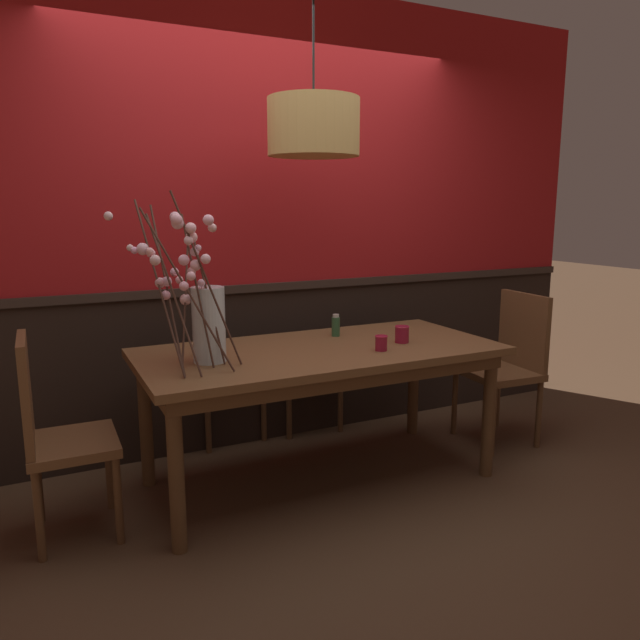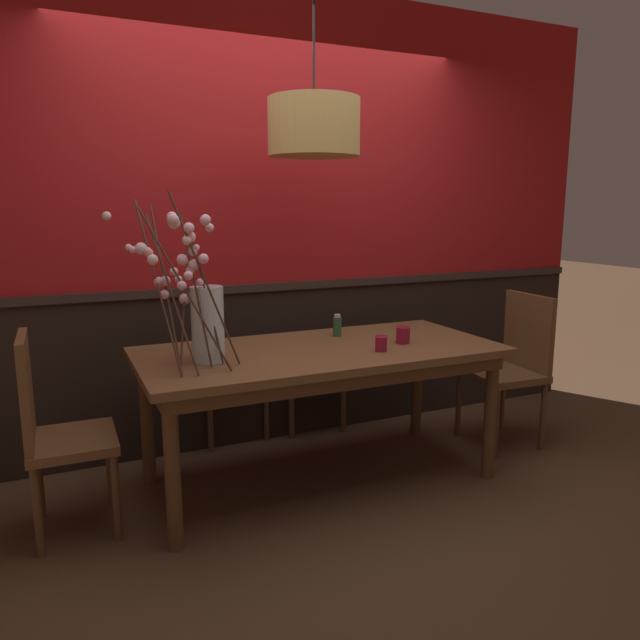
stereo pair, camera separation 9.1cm
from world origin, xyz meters
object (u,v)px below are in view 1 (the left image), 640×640
at_px(chair_far_side_right, 302,351).
at_px(chair_head_west_end, 54,429).
at_px(dining_table, 320,363).
at_px(condiment_bottle, 336,326).
at_px(chair_head_east_end, 508,359).
at_px(vase_with_blossoms, 203,315).
at_px(pendant_lamp, 313,127).
at_px(candle_holder_nearer_center, 402,334).
at_px(chair_far_side_left, 221,359).
at_px(candle_holder_nearer_edge, 381,343).

xyz_separation_m(chair_far_side_right, chair_head_west_end, (-1.63, -0.87, 0.01)).
distance_m(dining_table, condiment_bottle, 0.35).
bearing_deg(chair_head_west_end, condiment_bottle, 8.35).
xyz_separation_m(chair_head_east_end, vase_with_blossoms, (-2.01, -0.05, 0.46)).
bearing_deg(pendant_lamp, vase_with_blossoms, -169.58).
xyz_separation_m(chair_head_east_end, candle_holder_nearer_center, (-0.89, -0.10, 0.27)).
xyz_separation_m(chair_far_side_right, vase_with_blossoms, (-0.94, -0.92, 0.48)).
bearing_deg(condiment_bottle, chair_far_side_left, 127.21).
xyz_separation_m(chair_far_side_left, candle_holder_nearer_center, (0.76, -0.98, 0.28)).
bearing_deg(condiment_bottle, chair_head_west_end, -171.65).
xyz_separation_m(condiment_bottle, pendant_lamp, (-0.22, -0.15, 1.09)).
height_order(chair_head_west_end, condiment_bottle, chair_head_west_end).
bearing_deg(dining_table, chair_head_west_end, 179.93).
relative_size(chair_head_west_end, candle_holder_nearer_center, 10.07).
relative_size(candle_holder_nearer_center, candle_holder_nearer_edge, 1.16).
relative_size(chair_far_side_left, candle_holder_nearer_edge, 11.38).
bearing_deg(vase_with_blossoms, candle_holder_nearer_center, -2.17).
relative_size(dining_table, candle_holder_nearer_edge, 23.59).
xyz_separation_m(chair_head_west_end, candle_holder_nearer_edge, (1.60, -0.20, 0.28)).
bearing_deg(condiment_bottle, pendant_lamp, -144.79).
distance_m(chair_far_side_right, candle_holder_nearer_edge, 1.11).
relative_size(chair_head_east_end, vase_with_blossoms, 1.17).
distance_m(chair_head_east_end, vase_with_blossoms, 2.06).
bearing_deg(pendant_lamp, chair_far_side_left, 109.24).
distance_m(chair_far_side_right, chair_head_east_end, 1.38).
xyz_separation_m(vase_with_blossoms, candle_holder_nearer_edge, (0.91, -0.15, -0.20)).
bearing_deg(candle_holder_nearer_center, chair_far_side_right, 100.70).
height_order(chair_head_east_end, condiment_bottle, chair_head_east_end).
distance_m(chair_far_side_right, chair_head_west_end, 1.85).
bearing_deg(pendant_lamp, chair_head_west_end, -176.86).
height_order(chair_far_side_left, pendant_lamp, pendant_lamp).
height_order(chair_far_side_left, vase_with_blossoms, vase_with_blossoms).
bearing_deg(chair_head_east_end, condiment_bottle, 169.17).
height_order(dining_table, condiment_bottle, condiment_bottle).
xyz_separation_m(chair_far_side_left, chair_head_west_end, (-1.05, -0.90, 0.00)).
xyz_separation_m(chair_head_east_end, condiment_bottle, (-1.15, 0.22, 0.28)).
xyz_separation_m(chair_far_side_left, condiment_bottle, (0.51, -0.67, 0.30)).
bearing_deg(chair_head_west_end, vase_with_blossoms, -3.77).
xyz_separation_m(chair_far_side_right, candle_holder_nearer_center, (0.18, -0.96, 0.29)).
height_order(dining_table, chair_far_side_left, chair_far_side_left).
relative_size(candle_holder_nearer_edge, pendant_lamp, 0.08).
bearing_deg(vase_with_blossoms, chair_head_east_end, 1.56).
distance_m(candle_holder_nearer_center, condiment_bottle, 0.41).
relative_size(chair_far_side_right, chair_head_west_end, 0.97).
bearing_deg(candle_holder_nearer_edge, vase_with_blossoms, 170.43).
relative_size(dining_table, vase_with_blossoms, 2.35).
distance_m(chair_far_side_right, candle_holder_nearer_center, 1.02).
bearing_deg(condiment_bottle, chair_far_side_right, 83.57).
height_order(candle_holder_nearer_center, candle_holder_nearer_edge, candle_holder_nearer_center).
bearing_deg(candle_holder_nearer_center, pendant_lamp, 161.19).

